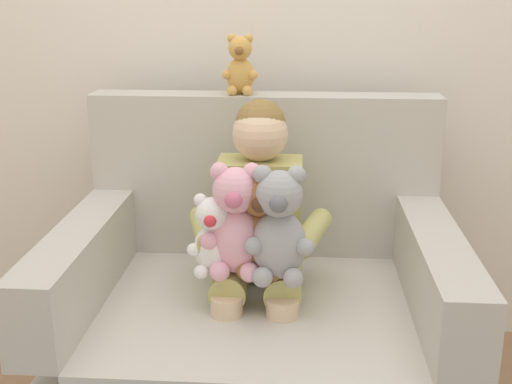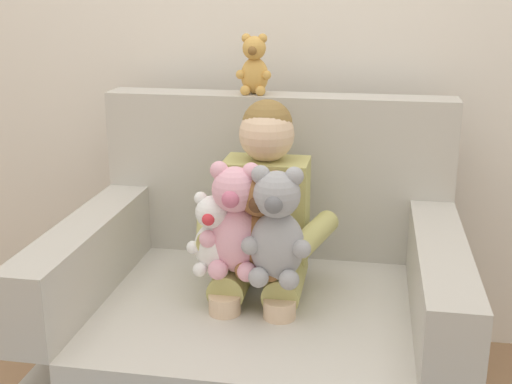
{
  "view_description": "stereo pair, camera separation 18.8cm",
  "coord_description": "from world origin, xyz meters",
  "px_view_note": "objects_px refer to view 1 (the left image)",
  "views": [
    {
      "loc": [
        0.13,
        -1.84,
        1.32
      ],
      "look_at": [
        0.0,
        -0.05,
        0.77
      ],
      "focal_mm": 46.89,
      "sensor_mm": 36.0,
      "label": 1
    },
    {
      "loc": [
        0.31,
        -1.82,
        1.32
      ],
      "look_at": [
        0.0,
        -0.05,
        0.77
      ],
      "focal_mm": 46.89,
      "sensor_mm": 36.0,
      "label": 2
    }
  ],
  "objects_px": {
    "plush_white": "(213,237)",
    "plush_honey_on_backrest": "(240,66)",
    "plush_pink": "(236,223)",
    "plush_brown": "(261,226)",
    "armchair": "(258,322)",
    "plush_grey": "(279,228)",
    "seated_child": "(259,223)"
  },
  "relations": [
    {
      "from": "plush_pink",
      "to": "plush_honey_on_backrest",
      "type": "bearing_deg",
      "value": 80.41
    },
    {
      "from": "plush_grey",
      "to": "armchair",
      "type": "bearing_deg",
      "value": 101.28
    },
    {
      "from": "plush_brown",
      "to": "plush_pink",
      "type": "xyz_separation_m",
      "value": [
        -0.07,
        -0.01,
        0.01
      ]
    },
    {
      "from": "plush_brown",
      "to": "plush_honey_on_backrest",
      "type": "relative_size",
      "value": 1.55
    },
    {
      "from": "armchair",
      "to": "plush_brown",
      "type": "xyz_separation_m",
      "value": [
        0.02,
        -0.11,
        0.36
      ]
    },
    {
      "from": "plush_grey",
      "to": "plush_pink",
      "type": "xyz_separation_m",
      "value": [
        -0.12,
        0.03,
        -0.0
      ]
    },
    {
      "from": "armchair",
      "to": "plush_grey",
      "type": "bearing_deg",
      "value": -65.87
    },
    {
      "from": "seated_child",
      "to": "plush_white",
      "type": "bearing_deg",
      "value": -125.93
    },
    {
      "from": "armchair",
      "to": "plush_grey",
      "type": "xyz_separation_m",
      "value": [
        0.07,
        -0.15,
        0.37
      ]
    },
    {
      "from": "plush_brown",
      "to": "plush_grey",
      "type": "xyz_separation_m",
      "value": [
        0.05,
        -0.04,
        0.01
      ]
    },
    {
      "from": "plush_brown",
      "to": "plush_white",
      "type": "bearing_deg",
      "value": 166.59
    },
    {
      "from": "armchair",
      "to": "plush_pink",
      "type": "xyz_separation_m",
      "value": [
        -0.05,
        -0.12,
        0.37
      ]
    },
    {
      "from": "plush_brown",
      "to": "plush_grey",
      "type": "distance_m",
      "value": 0.07
    },
    {
      "from": "plush_pink",
      "to": "plush_white",
      "type": "bearing_deg",
      "value": 171.11
    },
    {
      "from": "plush_brown",
      "to": "plush_white",
      "type": "height_order",
      "value": "plush_brown"
    },
    {
      "from": "plush_honey_on_backrest",
      "to": "plush_brown",
      "type": "bearing_deg",
      "value": -92.14
    },
    {
      "from": "plush_honey_on_backrest",
      "to": "armchair",
      "type": "bearing_deg",
      "value": -90.81
    },
    {
      "from": "seated_child",
      "to": "plush_honey_on_backrest",
      "type": "relative_size",
      "value": 4.1
    },
    {
      "from": "plush_pink",
      "to": "plush_honey_on_backrest",
      "type": "distance_m",
      "value": 0.61
    },
    {
      "from": "plush_honey_on_backrest",
      "to": "plush_grey",
      "type": "bearing_deg",
      "value": -87.39
    },
    {
      "from": "plush_grey",
      "to": "plush_pink",
      "type": "relative_size",
      "value": 1.01
    },
    {
      "from": "plush_brown",
      "to": "plush_honey_on_backrest",
      "type": "height_order",
      "value": "plush_honey_on_backrest"
    },
    {
      "from": "plush_brown",
      "to": "plush_pink",
      "type": "relative_size",
      "value": 0.94
    },
    {
      "from": "plush_grey",
      "to": "plush_pink",
      "type": "height_order",
      "value": "plush_grey"
    },
    {
      "from": "armchair",
      "to": "plush_white",
      "type": "xyz_separation_m",
      "value": [
        -0.12,
        -0.13,
        0.33
      ]
    },
    {
      "from": "plush_white",
      "to": "plush_honey_on_backrest",
      "type": "xyz_separation_m",
      "value": [
        0.04,
        0.47,
        0.43
      ]
    },
    {
      "from": "seated_child",
      "to": "plush_white",
      "type": "xyz_separation_m",
      "value": [
        -0.12,
        -0.16,
        0.01
      ]
    },
    {
      "from": "plush_brown",
      "to": "plush_white",
      "type": "relative_size",
      "value": 1.29
    },
    {
      "from": "plush_brown",
      "to": "plush_pink",
      "type": "height_order",
      "value": "plush_pink"
    },
    {
      "from": "armchair",
      "to": "plush_grey",
      "type": "distance_m",
      "value": 0.41
    },
    {
      "from": "plush_white",
      "to": "plush_honey_on_backrest",
      "type": "relative_size",
      "value": 1.2
    },
    {
      "from": "seated_child",
      "to": "plush_white",
      "type": "distance_m",
      "value": 0.2
    }
  ]
}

